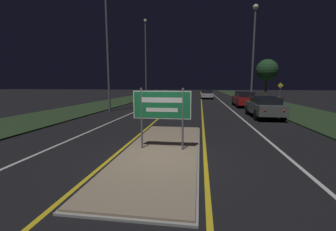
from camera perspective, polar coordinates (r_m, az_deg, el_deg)
The scene contains 20 objects.
ground_plane at distance 7.50m, azimuth -2.34°, elevation -10.53°, with size 160.00×160.00×0.00m, color black.
median_island at distance 8.09m, azimuth -1.51°, elevation -8.82°, with size 2.64×8.33×0.10m.
verge_left at distance 29.16m, azimuth -13.69°, elevation 3.25°, with size 5.00×100.00×0.08m.
verge_right at distance 28.31m, azimuth 24.93°, elevation 2.59°, with size 5.00×100.00×0.08m.
centre_line_yellow_left at distance 32.20m, azimuth 3.08°, elevation 3.85°, with size 0.12×70.00×0.01m.
centre_line_yellow_right at distance 32.08m, azimuth 8.46°, elevation 3.76°, with size 0.12×70.00×0.01m.
lane_line_white_left at distance 32.55m, azimuth -1.66°, elevation 3.90°, with size 0.12×70.00×0.01m.
lane_line_white_right at distance 32.21m, azimuth 13.27°, elevation 3.64°, with size 0.12×70.00×0.01m.
edge_line_white_left at distance 33.18m, azimuth -6.78°, elevation 3.93°, with size 0.10×70.00×0.01m.
edge_line_white_right at distance 32.62m, azimuth 18.53°, elevation 3.49°, with size 0.10×70.00×0.01m.
highway_sign at distance 7.78m, azimuth -1.56°, elevation 2.10°, with size 2.02×0.07×2.15m.
streetlight_left_near at distance 20.75m, azimuth -15.33°, elevation 21.91°, with size 0.58×0.58×11.40m.
streetlight_left_far at distance 32.20m, azimuth -5.68°, elevation 15.27°, with size 0.44×0.44×11.02m.
streetlight_right_near at distance 24.65m, azimuth 20.96°, elevation 16.92°, with size 0.53×0.53×9.96m.
car_receding_0 at distance 17.23m, azimuth 23.24°, elevation 2.15°, with size 1.88×4.66×1.49m.
car_receding_1 at distance 24.66m, azimuth 18.69°, elevation 4.00°, with size 1.91×4.73×1.54m.
car_receding_2 at distance 36.29m, azimuth 9.87°, elevation 5.35°, with size 1.92×4.15×1.35m.
car_approaching_0 at distance 20.44m, azimuth -2.28°, elevation 3.59°, with size 1.93×4.68×1.51m.
warning_sign at distance 28.05m, azimuth 26.57°, elevation 5.51°, with size 0.60×0.06×2.42m.
roadside_palm_right at distance 32.49m, azimuth 23.84°, elevation 10.49°, with size 2.76×2.76×5.45m.
Camera 1 is at (1.30, -6.99, 2.40)m, focal length 24.00 mm.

